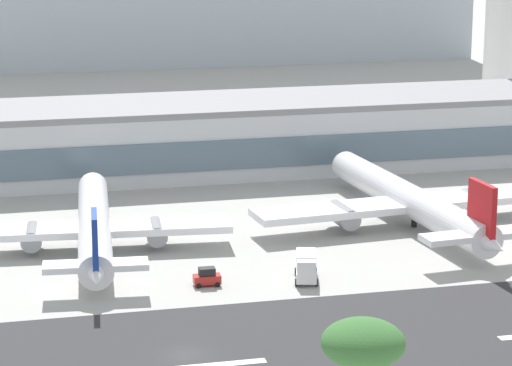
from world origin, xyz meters
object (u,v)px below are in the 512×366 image
(terminal_building, at_px, (215,135))
(service_box_truck_0, at_px, (306,266))
(airliner_red_tail_gate_1, at_px, (414,203))
(airliner_navy_tail_gate_0, at_px, (94,228))
(palm_tree_0, at_px, (363,347))
(service_baggage_tug_2, at_px, (207,277))

(terminal_building, bearing_deg, service_box_truck_0, -91.09)
(airliner_red_tail_gate_1, bearing_deg, airliner_navy_tail_gate_0, 86.76)
(airliner_red_tail_gate_1, distance_m, palm_tree_0, 80.13)
(service_box_truck_0, xyz_separation_m, service_baggage_tug_2, (-11.89, 0.87, -0.74))
(terminal_building, xyz_separation_m, service_baggage_tug_2, (-13.02, -58.38, -4.82))
(service_box_truck_0, bearing_deg, palm_tree_0, 3.17)
(service_baggage_tug_2, bearing_deg, palm_tree_0, 92.82)
(airliner_navy_tail_gate_0, bearing_deg, service_baggage_tug_2, -140.12)
(airliner_navy_tail_gate_0, distance_m, airliner_red_tail_gate_1, 44.29)
(service_box_truck_0, height_order, palm_tree_0, palm_tree_0)
(terminal_building, distance_m, palm_tree_0, 113.79)
(airliner_red_tail_gate_1, height_order, service_baggage_tug_2, airliner_red_tail_gate_1)
(service_box_truck_0, bearing_deg, airliner_red_tail_gate_1, 147.33)
(terminal_building, distance_m, airliner_red_tail_gate_1, 44.84)
(service_box_truck_0, relative_size, palm_tree_0, 0.42)
(service_box_truck_0, bearing_deg, airliner_navy_tail_gate_0, -111.94)
(airliner_red_tail_gate_1, relative_size, service_baggage_tug_2, 15.51)
(service_baggage_tug_2, bearing_deg, airliner_red_tail_gate_1, -148.89)
(palm_tree_0, bearing_deg, airliner_navy_tail_gate_0, 99.70)
(airliner_navy_tail_gate_0, relative_size, service_box_truck_0, 7.32)
(service_box_truck_0, bearing_deg, terminal_building, -166.15)
(airliner_navy_tail_gate_0, relative_size, service_baggage_tug_2, 14.43)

